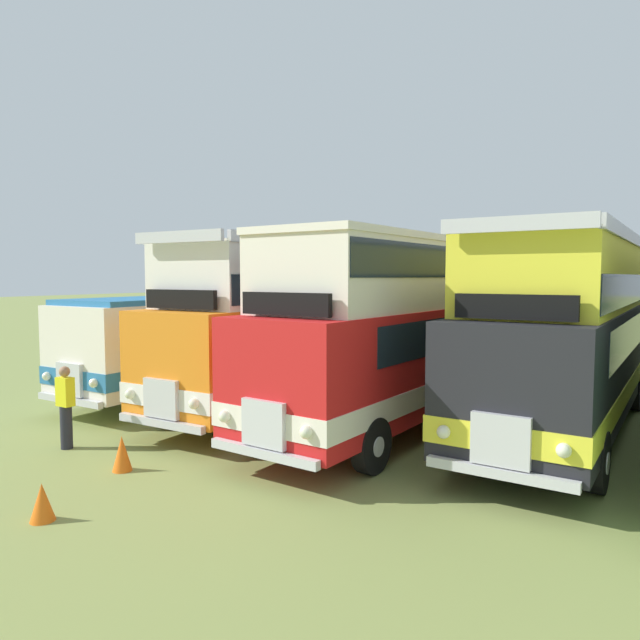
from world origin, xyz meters
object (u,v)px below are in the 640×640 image
Objects in this scene: bus_first_in_row at (209,335)px; bus_fourth_in_row at (569,330)px; bus_second_in_row at (304,319)px; cone_near_end at (42,502)px; marshal_person at (66,407)px; cone_mid_row at (122,453)px; bus_third_in_row at (418,320)px.

bus_first_in_row is 10.37m from bus_fourth_in_row.
bus_second_in_row and bus_fourth_in_row have the same top height.
marshal_person reaches higher than cone_near_end.
cone_mid_row is (3.81, -6.51, -1.42)m from bus_first_in_row.
cone_mid_row is at bearing -59.63° from bus_first_in_row.
bus_first_in_row is 5.70× the size of marshal_person.
bus_fourth_in_row is 16.36× the size of cone_mid_row.
bus_second_in_row is 6.91m from bus_fourth_in_row.
marshal_person is at bearing -105.19° from bus_second_in_row.
bus_fourth_in_row is 11.13m from marshal_person.
bus_first_in_row is 0.92× the size of bus_fourth_in_row.
bus_second_in_row is 16.69× the size of cone_mid_row.
bus_third_in_row is 8.31m from marshal_person.
bus_second_in_row reaches higher than marshal_person.
marshal_person is (-5.19, -6.30, -1.59)m from bus_third_in_row.
cone_near_end is (-5.73, -9.26, -2.08)m from bus_fourth_in_row.
bus_first_in_row is at bearing 105.40° from marshal_person.
cone_mid_row is (-6.52, -7.19, -2.03)m from bus_fourth_in_row.
cone_near_end is (1.16, -8.79, -2.08)m from bus_second_in_row.
marshal_person is (1.71, -6.19, -0.86)m from bus_first_in_row.
bus_fourth_in_row is 9.91m from cone_mid_row.
cone_mid_row is (-0.79, 2.08, 0.04)m from cone_near_end.
marshal_person is at bearing -141.46° from bus_fourth_in_row.
bus_fourth_in_row reaches higher than cone_near_end.
cone_near_end is at bearing -121.73° from bus_fourth_in_row.
bus_fourth_in_row is 11.09m from cone_near_end.
bus_first_in_row is 15.12× the size of cone_mid_row.
bus_first_in_row is at bearing -176.68° from bus_second_in_row.
bus_third_in_row is 3.49m from bus_fourth_in_row.
bus_third_in_row reaches higher than bus_first_in_row.
bus_second_in_row is 6.30× the size of marshal_person.
bus_first_in_row is 0.91× the size of bus_second_in_row.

